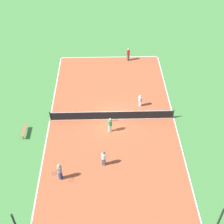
% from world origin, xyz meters
% --- Properties ---
extents(ground_plane, '(80.00, 80.00, 0.00)m').
position_xyz_m(ground_plane, '(0.00, 0.00, 0.00)').
color(ground_plane, '#47843D').
extents(court_surface, '(11.92, 22.59, 0.02)m').
position_xyz_m(court_surface, '(0.00, 0.00, 0.01)').
color(court_surface, '#B75633').
rests_on(court_surface, ground_plane).
extents(tennis_net, '(11.72, 0.10, 1.00)m').
position_xyz_m(tennis_net, '(0.00, 0.00, 0.53)').
color(tennis_net, black).
rests_on(tennis_net, court_surface).
extents(bench, '(0.36, 1.54, 0.45)m').
position_xyz_m(bench, '(7.97, 1.77, 0.39)').
color(bench, olive).
rests_on(bench, ground_plane).
extents(player_far_white, '(0.45, 0.45, 1.56)m').
position_xyz_m(player_far_white, '(0.82, 5.51, 0.90)').
color(player_far_white, '#4C4C51').
rests_on(player_far_white, court_surface).
extents(player_baseline_gray, '(0.77, 0.97, 1.68)m').
position_xyz_m(player_baseline_gray, '(4.21, 6.82, 0.99)').
color(player_baseline_gray, navy).
rests_on(player_baseline_gray, court_surface).
extents(player_far_green, '(0.99, 0.65, 1.55)m').
position_xyz_m(player_far_green, '(0.20, 1.65, 0.90)').
color(player_far_green, white).
rests_on(player_far_green, court_surface).
extents(player_near_white, '(0.45, 0.45, 1.36)m').
position_xyz_m(player_near_white, '(-2.84, -1.89, 0.78)').
color(player_near_white, white).
rests_on(player_near_white, court_surface).
extents(player_coach_red, '(0.51, 0.51, 1.59)m').
position_xyz_m(player_coach_red, '(-2.22, -10.46, 0.92)').
color(player_coach_red, '#4C4C51').
rests_on(player_coach_red, court_surface).
extents(tennis_ball_right_alley, '(0.07, 0.07, 0.07)m').
position_xyz_m(tennis_ball_right_alley, '(0.17, -7.27, 0.06)').
color(tennis_ball_right_alley, '#CCE033').
rests_on(tennis_ball_right_alley, court_surface).
extents(tennis_ball_midcourt, '(0.07, 0.07, 0.07)m').
position_xyz_m(tennis_ball_midcourt, '(1.22, 1.21, 0.06)').
color(tennis_ball_midcourt, '#CCE033').
rests_on(tennis_ball_midcourt, court_surface).
extents(tennis_ball_left_sideline, '(0.07, 0.07, 0.07)m').
position_xyz_m(tennis_ball_left_sideline, '(3.77, -2.69, 0.06)').
color(tennis_ball_left_sideline, '#CCE033').
rests_on(tennis_ball_left_sideline, court_surface).
extents(tennis_ball_near_net, '(0.07, 0.07, 0.07)m').
position_xyz_m(tennis_ball_near_net, '(1.96, 4.96, 0.06)').
color(tennis_ball_near_net, '#CCE033').
rests_on(tennis_ball_near_net, court_surface).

